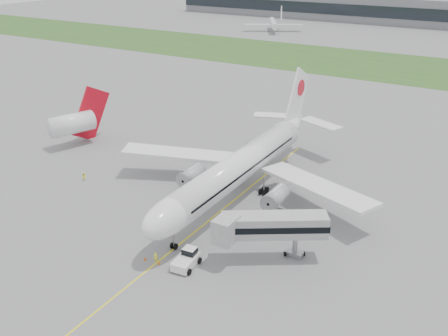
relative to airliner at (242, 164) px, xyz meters
The scene contains 13 objects.
ground 7.47m from the airliner, 90.00° to the right, with size 600.00×600.00×0.00m, color slate.
apron_markings 11.38m from the airliner, 90.00° to the right, with size 70.00×70.00×0.04m, color yellow, non-canonical shape.
grass_strip 115.27m from the airliner, 90.00° to the left, with size 600.00×50.00×0.02m, color #254C1C.
control_tower 244.38m from the airliner, 111.62° to the left, with size 12.00×12.00×56.00m, color slate, non-canonical shape.
airliner is the anchor object (origin of this frame).
pushback_tug 23.01m from the airliner, 80.11° to the right, with size 3.29×4.54×2.21m.
jet_bridge 19.79m from the airliner, 51.12° to the right, with size 13.79×11.24×6.97m.
safety_cone_left 24.83m from the airliner, 94.16° to the right, with size 0.37×0.37×0.51m, color #E3590B.
safety_cone_right 24.55m from the airliner, 88.80° to the right, with size 0.37×0.37×0.51m, color #E3590B.
ground_crew_near 24.28m from the airliner, 90.40° to the right, with size 0.57×0.37×1.56m, color #FBFD2A.
ground_crew_far 29.61m from the airliner, 160.16° to the right, with size 0.76×0.60×1.57m, color #F5FF2A.
neighbor_aircraft 42.33m from the airliner, behind, with size 7.10×15.47×12.51m.
distant_aircraft_left 182.07m from the airliner, 113.91° to the left, with size 29.17×25.74×11.15m, color white, non-canonical shape.
Camera 1 is at (36.82, -62.94, 39.34)m, focal length 40.00 mm.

